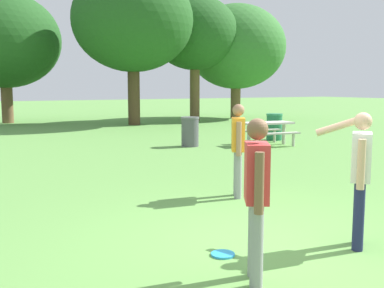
{
  "coord_description": "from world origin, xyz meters",
  "views": [
    {
      "loc": [
        -3.4,
        -4.29,
        1.95
      ],
      "look_at": [
        0.17,
        2.27,
        1.0
      ],
      "focal_mm": 42.84,
      "sensor_mm": 36.0,
      "label": 1
    }
  ],
  "objects": [
    {
      "name": "trash_can_beside_table",
      "position": [
        7.14,
        8.82,
        0.48
      ],
      "size": [
        0.59,
        0.59,
        0.96
      ],
      "color": "#237047",
      "rests_on": "ground"
    },
    {
      "name": "picnic_table_near",
      "position": [
        5.99,
        7.78,
        0.56
      ],
      "size": [
        1.87,
        1.62,
        0.77
      ],
      "color": "beige",
      "rests_on": "ground"
    },
    {
      "name": "person_bystander",
      "position": [
        0.93,
        -0.52,
        0.96
      ],
      "size": [
        0.48,
        0.84,
        1.64
      ],
      "color": "#1E234C",
      "rests_on": "ground"
    },
    {
      "name": "trash_can_further_along",
      "position": [
        3.61,
        8.72,
        0.48
      ],
      "size": [
        0.59,
        0.59,
        0.96
      ],
      "color": "#515156",
      "rests_on": "ground"
    },
    {
      "name": "tree_broad_center",
      "position": [
        -0.38,
        21.75,
        4.3
      ],
      "size": [
        5.81,
        5.81,
        6.79
      ],
      "color": "brown",
      "rests_on": "ground"
    },
    {
      "name": "tree_slender_mid",
      "position": [
        9.2,
        18.52,
        4.86
      ],
      "size": [
        4.83,
        4.83,
        6.95
      ],
      "color": "brown",
      "rests_on": "ground"
    },
    {
      "name": "ground_plane",
      "position": [
        0.0,
        0.0,
        0.0
      ],
      "size": [
        120.0,
        120.0,
        0.0
      ],
      "primitive_type": "plane",
      "color": "#609947"
    },
    {
      "name": "tree_back_left",
      "position": [
        12.33,
        19.03,
        4.28
      ],
      "size": [
        5.92,
        5.92,
        6.82
      ],
      "color": "brown",
      "rests_on": "ground"
    },
    {
      "name": "frisbee",
      "position": [
        -0.65,
        0.01,
        0.01
      ],
      "size": [
        0.28,
        0.28,
        0.03
      ],
      "primitive_type": "cylinder",
      "color": "#2D9EDB",
      "rests_on": "ground"
    },
    {
      "name": "person_thrower",
      "position": [
        -0.75,
        -0.75,
        0.94
      ],
      "size": [
        0.39,
        0.53,
        1.64
      ],
      "color": "gray",
      "rests_on": "ground"
    },
    {
      "name": "person_catcher",
      "position": [
        1.1,
        2.29,
        0.94
      ],
      "size": [
        0.39,
        0.53,
        1.64
      ],
      "color": "gray",
      "rests_on": "ground"
    },
    {
      "name": "tree_far_right",
      "position": [
        5.1,
        17.43,
        5.17
      ],
      "size": [
        5.99,
        5.99,
        7.73
      ],
      "color": "#4C3823",
      "rests_on": "ground"
    }
  ]
}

